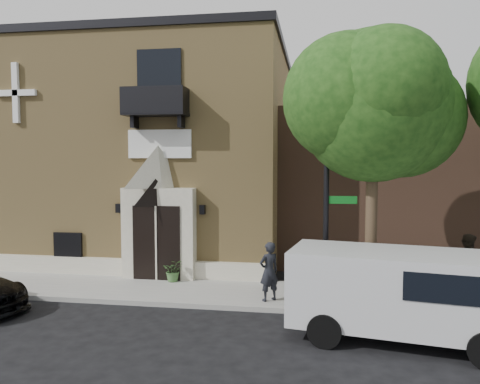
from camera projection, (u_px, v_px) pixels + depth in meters
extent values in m
plane|color=black|center=(161.00, 307.00, 13.78)|extent=(120.00, 120.00, 0.00)
cube|color=gray|center=(206.00, 292.00, 15.09)|extent=(42.00, 3.00, 0.15)
cube|color=tan|center=(154.00, 156.00, 21.82)|extent=(12.00, 10.00, 9.00)
cube|color=black|center=(153.00, 55.00, 21.49)|extent=(12.20, 10.20, 0.30)
cube|color=beige|center=(108.00, 266.00, 17.06)|extent=(12.00, 0.30, 0.60)
cube|color=beige|center=(159.00, 233.00, 16.52)|extent=(2.60, 0.55, 3.20)
pyramid|color=beige|center=(158.00, 167.00, 16.36)|extent=(2.60, 0.55, 1.50)
cube|color=black|center=(156.00, 243.00, 16.26)|extent=(1.70, 0.06, 2.60)
cube|color=beige|center=(156.00, 243.00, 16.22)|extent=(0.06, 0.04, 2.60)
cube|color=white|center=(160.00, 144.00, 16.49)|extent=(2.30, 0.10, 1.00)
cube|color=black|center=(156.00, 114.00, 16.03)|extent=(2.20, 0.90, 0.10)
cube|color=black|center=(151.00, 99.00, 15.58)|extent=(2.20, 0.06, 0.90)
cube|color=black|center=(126.00, 102.00, 16.17)|extent=(0.06, 0.90, 0.90)
cube|color=black|center=(185.00, 100.00, 15.84)|extent=(0.06, 0.90, 0.90)
cube|color=black|center=(159.00, 81.00, 16.36)|extent=(1.60, 0.08, 2.20)
cube|color=white|center=(16.00, 93.00, 17.21)|extent=(0.22, 0.14, 2.20)
cube|color=white|center=(16.00, 93.00, 17.21)|extent=(1.60, 0.14, 0.22)
cube|color=black|center=(68.00, 246.00, 17.33)|extent=(1.10, 0.10, 1.00)
cube|color=#FF2D04|center=(68.00, 246.00, 17.36)|extent=(0.85, 0.06, 0.75)
cube|color=black|center=(119.00, 208.00, 16.84)|extent=(0.18, 0.18, 0.32)
cube|color=black|center=(202.00, 210.00, 16.34)|extent=(0.18, 0.18, 0.32)
cylinder|color=#38281C|center=(371.00, 234.00, 13.11)|extent=(0.32, 0.32, 4.20)
sphere|color=#173B10|center=(373.00, 106.00, 12.86)|extent=(4.20, 4.20, 4.20)
sphere|color=#173B10|center=(401.00, 118.00, 13.05)|extent=(3.36, 3.36, 3.36)
sphere|color=#173B10|center=(348.00, 98.00, 12.76)|extent=(3.57, 3.57, 3.57)
sphere|color=#173B10|center=(385.00, 87.00, 12.11)|extent=(3.15, 3.15, 3.15)
cube|color=silver|center=(402.00, 289.00, 11.13)|extent=(5.54, 2.98, 1.79)
cube|color=black|center=(445.00, 289.00, 9.83)|extent=(1.66, 0.33, 0.63)
cylinder|color=black|center=(325.00, 331.00, 10.80)|extent=(0.83, 0.40, 0.80)
cylinder|color=black|center=(336.00, 305.00, 12.68)|extent=(0.83, 0.40, 0.80)
cylinder|color=black|center=(473.00, 319.00, 11.58)|extent=(0.83, 0.40, 0.80)
cylinder|color=black|center=(326.00, 203.00, 13.30)|extent=(0.16, 0.16, 5.92)
cube|color=#0D621A|center=(342.00, 200.00, 13.25)|extent=(0.84, 0.08, 0.22)
cube|color=#0D621A|center=(325.00, 190.00, 13.72)|extent=(0.08, 0.84, 0.22)
cylinder|color=#BB421C|center=(368.00, 307.00, 13.20)|extent=(0.33, 0.33, 0.07)
cylinder|color=#BB421C|center=(368.00, 297.00, 13.18)|extent=(0.24, 0.24, 0.50)
sphere|color=#BB421C|center=(368.00, 288.00, 13.16)|extent=(0.24, 0.24, 0.24)
cylinder|color=#BB421C|center=(368.00, 296.00, 13.17)|extent=(0.41, 0.11, 0.11)
cube|color=#0F3A1A|center=(392.00, 290.00, 13.31)|extent=(1.82, 1.33, 1.00)
cube|color=black|center=(393.00, 271.00, 13.27)|extent=(1.88, 1.38, 0.11)
imported|color=#447038|center=(174.00, 270.00, 16.10)|extent=(0.82, 0.75, 0.77)
imported|color=black|center=(269.00, 271.00, 13.87)|extent=(0.77, 0.73, 1.77)
imported|color=black|center=(469.00, 265.00, 14.45)|extent=(0.97, 1.11, 1.91)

